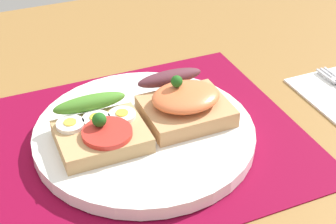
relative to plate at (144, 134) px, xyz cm
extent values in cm
cube|color=olive|center=(0.00, 0.00, -2.69)|extent=(120.00, 90.00, 3.20)
cube|color=maroon|center=(0.00, 0.00, -0.94)|extent=(37.03, 31.88, 0.30)
cylinder|color=white|center=(0.00, 0.00, 0.00)|extent=(25.83, 25.83, 1.59)
cube|color=tan|center=(-5.30, -0.75, 1.73)|extent=(9.74, 7.80, 1.86)
cylinder|color=red|center=(-4.94, -1.91, 2.96)|extent=(5.49, 5.49, 0.60)
ellipsoid|color=#458027|center=(-5.30, 3.55, 3.56)|extent=(8.57, 2.20, 1.80)
sphere|color=#1E5919|center=(-5.40, -0.75, 4.06)|extent=(1.60, 1.60, 1.60)
cylinder|color=white|center=(-8.22, 1.21, 2.91)|extent=(3.13, 3.13, 0.50)
cylinder|color=yellow|center=(-8.22, 1.21, 3.24)|extent=(1.41, 1.41, 0.16)
cylinder|color=white|center=(-5.30, 1.05, 2.91)|extent=(3.13, 3.13, 0.50)
cylinder|color=yellow|center=(-5.30, 1.05, 3.24)|extent=(1.41, 1.41, 0.16)
cylinder|color=white|center=(-2.38, 0.67, 2.91)|extent=(3.13, 3.13, 0.50)
cylinder|color=yellow|center=(-2.38, 0.67, 3.24)|extent=(1.41, 1.41, 0.16)
cube|color=tan|center=(5.30, 0.35, 1.81)|extent=(9.94, 8.19, 2.03)
ellipsoid|color=orange|center=(5.26, 0.41, 3.85)|extent=(8.15, 6.55, 2.06)
ellipsoid|color=#552932|center=(5.30, 4.85, 3.72)|extent=(8.45, 2.20, 1.80)
sphere|color=#1E5919|center=(4.50, 0.95, 5.58)|extent=(1.40, 1.40, 1.40)
cube|color=#B7B7BC|center=(28.90, 1.44, -0.33)|extent=(1.50, 1.20, 0.32)
cube|color=#B7B7BC|center=(28.25, 3.44, -0.33)|extent=(0.32, 2.80, 0.32)
cube|color=#B7B7BC|center=(28.90, 3.44, -0.33)|extent=(0.32, 2.80, 0.32)
cube|color=#B7B7BC|center=(29.55, 3.44, -0.33)|extent=(0.32, 2.80, 0.32)
camera|label=1|loc=(-15.64, -43.86, 35.70)|focal=53.45mm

